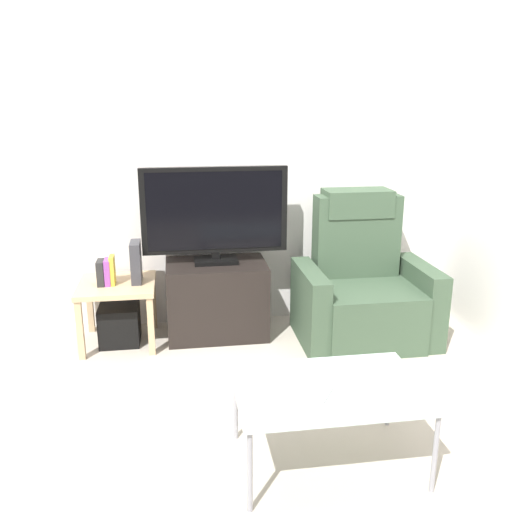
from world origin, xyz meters
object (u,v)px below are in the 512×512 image
(side_table, at_px, (117,293))
(subwoofer_box, at_px, (120,324))
(book_middle, at_px, (108,272))
(game_console, at_px, (136,262))
(tv_stand, at_px, (217,299))
(coffee_table, at_px, (329,391))
(recliner_armchair, at_px, (363,288))
(book_leftmost, at_px, (101,273))
(book_rightmost, at_px, (112,270))
(cell_phone, at_px, (322,394))
(television, at_px, (215,213))

(side_table, height_order, subwoofer_box, side_table)
(book_middle, height_order, game_console, game_console)
(tv_stand, relative_size, coffee_table, 0.82)
(recliner_armchair, bearing_deg, book_middle, -179.94)
(recliner_armchair, distance_m, game_console, 1.67)
(side_table, distance_m, coffee_table, 1.94)
(subwoofer_box, xyz_separation_m, coffee_table, (1.13, -1.58, 0.25))
(book_leftmost, bearing_deg, side_table, 11.31)
(book_rightmost, distance_m, cell_phone, 1.96)
(recliner_armchair, distance_m, book_leftmost, 1.91)
(television, bearing_deg, book_rightmost, -173.06)
(side_table, relative_size, book_rightmost, 2.61)
(recliner_armchair, height_order, book_middle, recliner_armchair)
(side_table, relative_size, book_leftmost, 3.05)
(book_leftmost, bearing_deg, recliner_armchair, -3.50)
(book_leftmost, distance_m, book_middle, 0.05)
(book_rightmost, bearing_deg, book_middle, 180.00)
(book_rightmost, height_order, coffee_table, book_rightmost)
(television, distance_m, cell_phone, 1.82)
(subwoofer_box, bearing_deg, game_console, 3.95)
(book_leftmost, distance_m, game_console, 0.25)
(coffee_table, distance_m, cell_phone, 0.10)
(game_console, bearing_deg, subwoofer_box, -176.05)
(tv_stand, xyz_separation_m, book_rightmost, (-0.74, -0.07, 0.28))
(side_table, bearing_deg, television, 5.56)
(subwoofer_box, bearing_deg, book_rightmost, -135.97)
(side_table, height_order, book_leftmost, book_leftmost)
(book_middle, distance_m, book_rightmost, 0.03)
(recliner_armchair, bearing_deg, game_console, 178.60)
(recliner_armchair, bearing_deg, cell_phone, -112.01)
(tv_stand, relative_size, book_middle, 4.00)
(book_leftmost, height_order, game_console, game_console)
(book_middle, bearing_deg, book_leftmost, 180.00)
(side_table, height_order, book_middle, book_middle)
(recliner_armchair, bearing_deg, book_rightmost, 180.00)
(television, xyz_separation_m, recliner_armchair, (1.07, -0.21, -0.56))
(coffee_table, bearing_deg, book_rightmost, 126.41)
(television, relative_size, game_console, 3.60)
(tv_stand, height_order, book_rightmost, book_rightmost)
(side_table, bearing_deg, book_middle, -159.06)
(recliner_armchair, relative_size, subwoofer_box, 3.79)
(book_leftmost, xyz_separation_m, book_rightmost, (0.08, 0.00, 0.01))
(subwoofer_box, distance_m, book_leftmost, 0.42)
(book_leftmost, bearing_deg, television, 6.27)
(television, relative_size, cell_phone, 7.07)
(tv_stand, xyz_separation_m, book_leftmost, (-0.82, -0.07, 0.27))
(side_table, relative_size, coffee_table, 0.60)
(tv_stand, height_order, book_middle, book_middle)
(side_table, xyz_separation_m, game_console, (0.15, 0.01, 0.22))
(tv_stand, bearing_deg, coffee_table, -75.96)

